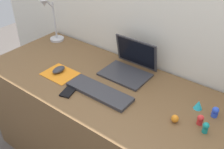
% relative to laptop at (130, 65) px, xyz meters
% --- Properties ---
extents(back_wall, '(2.98, 0.05, 1.48)m').
position_rel_laptop_xyz_m(back_wall, '(0.02, 0.18, -0.05)').
color(back_wall, silver).
rests_on(back_wall, ground_plane).
extents(desk, '(1.78, 0.69, 0.74)m').
position_rel_laptop_xyz_m(desk, '(0.02, -0.20, -0.42)').
color(desk, brown).
rests_on(desk, ground_plane).
extents(laptop, '(0.30, 0.25, 0.21)m').
position_rel_laptop_xyz_m(laptop, '(0.00, 0.00, 0.00)').
color(laptop, '#333338').
rests_on(laptop, desk).
extents(keyboard, '(0.41, 0.13, 0.02)m').
position_rel_laptop_xyz_m(keyboard, '(-0.01, -0.30, -0.04)').
color(keyboard, '#333338').
rests_on(keyboard, desk).
extents(mousepad, '(0.21, 0.17, 0.00)m').
position_rel_laptop_xyz_m(mousepad, '(-0.34, -0.29, -0.05)').
color(mousepad, orange).
rests_on(mousepad, desk).
extents(mouse, '(0.06, 0.10, 0.03)m').
position_rel_laptop_xyz_m(mouse, '(-0.36, -0.29, -0.03)').
color(mouse, '#333338').
rests_on(mouse, mousepad).
extents(cell_phone, '(0.10, 0.14, 0.01)m').
position_rel_laptop_xyz_m(cell_phone, '(-0.16, -0.39, -0.05)').
color(cell_phone, black).
rests_on(cell_phone, desk).
extents(desk_lamp, '(0.11, 0.16, 0.36)m').
position_rel_laptop_xyz_m(desk_lamp, '(-0.73, 0.01, 0.11)').
color(desk_lamp, '#B7B7BC').
rests_on(desk_lamp, desk).
extents(toy_figurine_cyan, '(0.05, 0.05, 0.05)m').
position_rel_laptop_xyz_m(toy_figurine_cyan, '(0.49, -0.08, -0.03)').
color(toy_figurine_cyan, '#28B7CC').
rests_on(toy_figurine_cyan, desk).
extents(toy_figurine_blue, '(0.04, 0.04, 0.06)m').
position_rel_laptop_xyz_m(toy_figurine_blue, '(0.59, -0.09, -0.02)').
color(toy_figurine_blue, blue).
rests_on(toy_figurine_blue, desk).
extents(toy_figurine_red, '(0.03, 0.03, 0.06)m').
position_rel_laptop_xyz_m(toy_figurine_red, '(0.55, -0.19, -0.02)').
color(toy_figurine_red, red).
rests_on(toy_figurine_red, desk).
extents(toy_figurine_teal, '(0.03, 0.03, 0.06)m').
position_rel_laptop_xyz_m(toy_figurine_teal, '(0.59, -0.23, -0.02)').
color(toy_figurine_teal, teal).
rests_on(toy_figurine_teal, desk).
extents(toy_figurine_orange, '(0.04, 0.04, 0.04)m').
position_rel_laptop_xyz_m(toy_figurine_orange, '(0.44, -0.25, -0.03)').
color(toy_figurine_orange, orange).
rests_on(toy_figurine_orange, desk).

